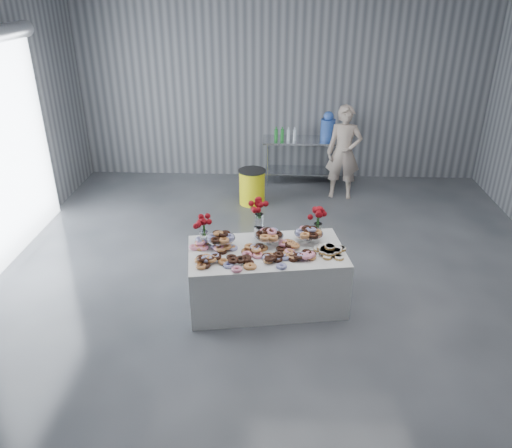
{
  "coord_description": "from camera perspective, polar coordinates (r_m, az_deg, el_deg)",
  "views": [
    {
      "loc": [
        -0.04,
        -5.41,
        3.74
      ],
      "look_at": [
        -0.31,
        0.29,
        0.91
      ],
      "focal_mm": 35.0,
      "sensor_mm": 36.0,
      "label": 1
    }
  ],
  "objects": [
    {
      "name": "ground",
      "position": [
        6.58,
        2.56,
        -8.35
      ],
      "size": [
        9.0,
        9.0,
        0.0
      ],
      "primitive_type": "plane",
      "color": "#34373B",
      "rests_on": "ground"
    },
    {
      "name": "room_walls",
      "position": [
        5.59,
        0.22,
        14.98
      ],
      "size": [
        8.04,
        9.04,
        4.02
      ],
      "color": "gray",
      "rests_on": "ground"
    },
    {
      "name": "display_table",
      "position": [
        6.29,
        1.19,
        -6.02
      ],
      "size": [
        2.04,
        1.29,
        0.75
      ],
      "primitive_type": "cube",
      "rotation": [
        0.0,
        0.0,
        0.16
      ],
      "color": "white",
      "rests_on": "ground"
    },
    {
      "name": "prep_table",
      "position": [
        10.02,
        5.15,
        8.09
      ],
      "size": [
        1.5,
        0.6,
        0.9
      ],
      "color": "silver",
      "rests_on": "ground"
    },
    {
      "name": "donut_mounds",
      "position": [
        6.03,
        1.21,
        -2.9
      ],
      "size": [
        1.91,
        1.08,
        0.09
      ],
      "primitive_type": null,
      "rotation": [
        0.0,
        0.0,
        0.16
      ],
      "color": "tan",
      "rests_on": "display_table"
    },
    {
      "name": "cake_stand_left",
      "position": [
        6.12,
        -4.07,
        -1.5
      ],
      "size": [
        0.36,
        0.36,
        0.17
      ],
      "color": "silver",
      "rests_on": "display_table"
    },
    {
      "name": "cake_stand_mid",
      "position": [
        6.17,
        1.51,
        -1.2
      ],
      "size": [
        0.36,
        0.36,
        0.17
      ],
      "color": "silver",
      "rests_on": "display_table"
    },
    {
      "name": "cake_stand_right",
      "position": [
        6.25,
        6.05,
        -0.95
      ],
      "size": [
        0.36,
        0.36,
        0.17
      ],
      "color": "silver",
      "rests_on": "display_table"
    },
    {
      "name": "danish_pile",
      "position": [
        6.08,
        8.45,
        -2.85
      ],
      "size": [
        0.48,
        0.48,
        0.11
      ],
      "primitive_type": null,
      "color": "white",
      "rests_on": "display_table"
    },
    {
      "name": "bouquet_left",
      "position": [
        6.13,
        -6.03,
        0.13
      ],
      "size": [
        0.26,
        0.26,
        0.42
      ],
      "color": "white",
      "rests_on": "display_table"
    },
    {
      "name": "bouquet_right",
      "position": [
        6.35,
        7.16,
        0.99
      ],
      "size": [
        0.26,
        0.26,
        0.42
      ],
      "color": "white",
      "rests_on": "display_table"
    },
    {
      "name": "bouquet_center",
      "position": [
        6.23,
        0.37,
        1.54
      ],
      "size": [
        0.26,
        0.26,
        0.57
      ],
      "color": "silver",
      "rests_on": "display_table"
    },
    {
      "name": "water_jug",
      "position": [
        9.9,
        8.22,
        10.91
      ],
      "size": [
        0.28,
        0.28,
        0.55
      ],
      "color": "#4578EC",
      "rests_on": "prep_table"
    },
    {
      "name": "drink_bottles",
      "position": [
        9.79,
        3.37,
        10.26
      ],
      "size": [
        0.54,
        0.08,
        0.27
      ],
      "primitive_type": null,
      "color": "#268C33",
      "rests_on": "prep_table"
    },
    {
      "name": "person",
      "position": [
        9.35,
        10.01,
        8.03
      ],
      "size": [
        0.69,
        0.5,
        1.73
      ],
      "primitive_type": "imported",
      "rotation": [
        0.0,
        0.0,
        -0.15
      ],
      "color": "#CC8C93",
      "rests_on": "ground"
    },
    {
      "name": "trash_barrel",
      "position": [
        9.1,
        -0.46,
        4.28
      ],
      "size": [
        0.5,
        0.5,
        0.64
      ],
      "rotation": [
        0.0,
        0.0,
        0.1
      ],
      "color": "#FFF815",
      "rests_on": "ground"
    }
  ]
}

